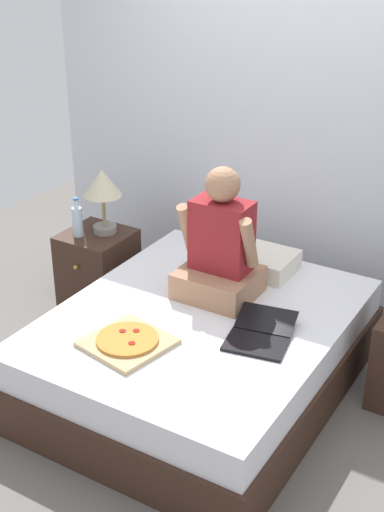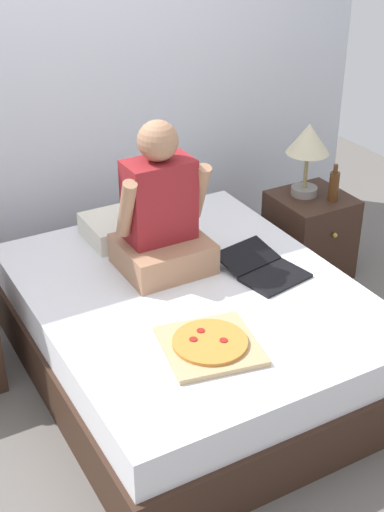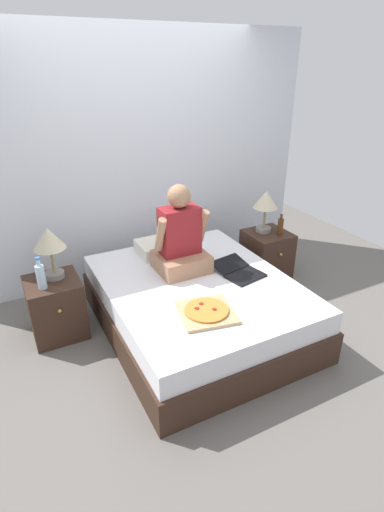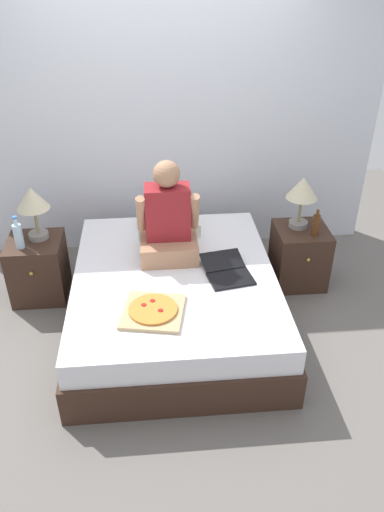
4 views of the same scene
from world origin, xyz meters
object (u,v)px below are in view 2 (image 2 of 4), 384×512
Objects in this scene: nightstand_right at (309,235)px; beer_bottle at (334,186)px; laptop at (266,270)px; lamp_on_right_nightstand at (308,144)px; bed at (192,329)px; pizza_box at (210,345)px; person_seated at (161,216)px.

beer_bottle is (0.07, -0.10, 0.36)m from nightstand_right.
nightstand_right is 0.94m from laptop.
lamp_on_right_nightstand is 1.96× the size of beer_bottle.
beer_bottle is 0.92m from laptop.
bed is 4.22× the size of lamp_on_right_nightstand.
laptop is at bearing -8.64° from bed.
pizza_box is (-1.29, -0.95, 0.23)m from nightstand_right.
nightstand_right is at bearing 37.29° from laptop.
lamp_on_right_nightstand is at bearing 40.92° from laptop.
person_seated is at bearing 95.80° from bed.
bed is 4.05× the size of pizza_box.
person_seated is at bearing -169.06° from nightstand_right.
person_seated is at bearing -174.29° from beer_bottle.
nightstand_right is 1.17× the size of lamp_on_right_nightstand.
pizza_box reaches higher than bed.
person_seated is (-0.03, 0.27, 0.53)m from bed.
pizza_box is at bearing -144.66° from laptop.
bed is 1.22m from nightstand_right.
beer_bottle is at bearing -56.31° from lamp_on_right_nightstand.
person_seated is 1.68× the size of laptop.
bed is 0.59m from person_seated.
beer_bottle is (1.19, 0.39, 0.39)m from bed.
lamp_on_right_nightstand reaches higher than beer_bottle.
bed is at bearing -156.39° from nightstand_right.
lamp_on_right_nightstand is 0.98m from laptop.
person_seated is 0.79m from pizza_box.
laptop is (0.42, -0.33, -0.27)m from person_seated.
person_seated reaches higher than beer_bottle.
beer_bottle reaches higher than laptop.
lamp_on_right_nightstand is 1.65m from pizza_box.
bed is 4.09× the size of laptop.
pizza_box is at bearing -110.14° from bed.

